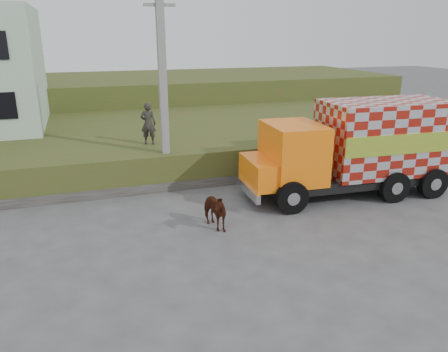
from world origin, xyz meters
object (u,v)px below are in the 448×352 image
object	(u,v)px
cargo_truck	(359,147)
pedestrian	(148,124)
utility_pole	(163,90)
cow	(212,210)

from	to	relation	value
cargo_truck	pedestrian	xyz separation A→B (m)	(-7.54, 4.80, 0.52)
utility_pole	cow	distance (m)	5.70
utility_pole	cow	world-z (taller)	utility_pole
utility_pole	cargo_truck	xyz separation A→B (m)	(7.13, -3.09, -2.17)
cow	pedestrian	xyz separation A→B (m)	(-1.05, 6.21, 1.78)
cargo_truck	pedestrian	world-z (taller)	cargo_truck
cow	pedestrian	distance (m)	6.54
utility_pole	pedestrian	distance (m)	2.41
cow	cargo_truck	bearing A→B (deg)	-1.57
cargo_truck	pedestrian	size ratio (longest dim) A/B	4.56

